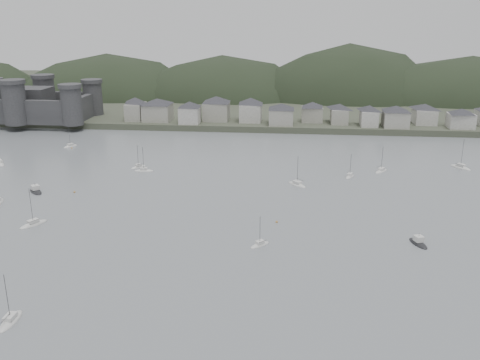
# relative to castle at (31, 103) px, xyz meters

# --- Properties ---
(ground) EXTENTS (900.00, 900.00, 0.00)m
(ground) POSITION_rel_castle_xyz_m (120.00, -179.80, -10.96)
(ground) COLOR slate
(ground) RESTS_ON ground
(far_shore_land) EXTENTS (900.00, 250.00, 3.00)m
(far_shore_land) POSITION_rel_castle_xyz_m (120.00, 115.20, -9.46)
(far_shore_land) COLOR #383D2D
(far_shore_land) RESTS_ON ground
(forested_ridge) EXTENTS (851.55, 103.94, 102.57)m
(forested_ridge) POSITION_rel_castle_xyz_m (124.83, 89.60, -22.25)
(forested_ridge) COLOR black
(forested_ridge) RESTS_ON ground
(castle) EXTENTS (66.00, 43.00, 20.00)m
(castle) POSITION_rel_castle_xyz_m (0.00, 0.00, 0.00)
(castle) COLOR #333335
(castle) RESTS_ON far_shore_land
(waterfront_town) EXTENTS (451.48, 28.46, 12.92)m
(waterfront_town) POSITION_rel_castle_xyz_m (170.59, 3.54, -2.30)
(waterfront_town) COLOR gray
(waterfront_town) RESTS_ON far_shore_land
(moored_fleet) EXTENTS (267.48, 177.27, 13.34)m
(moored_fleet) POSITION_rel_castle_xyz_m (100.38, -119.48, -10.79)
(moored_fleet) COLOR silver
(moored_fleet) RESTS_ON ground
(motor_launch_near) EXTENTS (4.87, 7.50, 3.70)m
(motor_launch_near) POSITION_rel_castle_xyz_m (167.84, -134.25, -10.67)
(motor_launch_near) COLOR black
(motor_launch_near) RESTS_ON ground
(motor_launch_far) EXTENTS (7.59, 7.80, 3.91)m
(motor_launch_far) POSITION_rel_castle_xyz_m (53.54, -105.44, -10.67)
(motor_launch_far) COLOR black
(motor_launch_far) RESTS_ON ground
(mooring_buoys) EXTENTS (154.49, 111.32, 0.70)m
(mooring_buoys) POSITION_rel_castle_xyz_m (95.37, -108.59, -10.81)
(mooring_buoys) COLOR #B47F3C
(mooring_buoys) RESTS_ON ground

